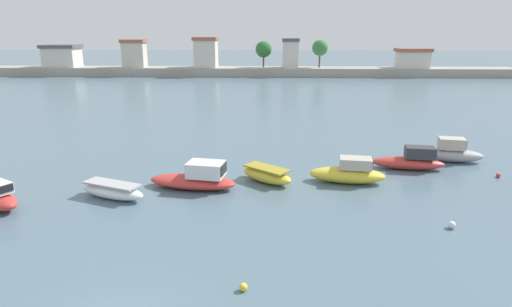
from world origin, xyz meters
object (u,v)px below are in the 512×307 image
moored_boat_6 (450,153)px  moored_boat_5 (410,161)px  moored_boat_4 (349,173)px  mooring_buoy_0 (498,175)px  moored_boat_2 (196,178)px  moored_boat_1 (113,191)px  moored_boat_3 (267,175)px  mooring_buoy_1 (243,287)px  mooring_buoy_3 (452,225)px

moored_boat_6 → moored_boat_5: bearing=-140.7°
moored_boat_4 → mooring_buoy_0: moored_boat_4 is taller
moored_boat_2 → mooring_buoy_0: bearing=16.9°
moored_boat_1 → moored_boat_2: bearing=42.4°
moored_boat_3 → mooring_buoy_1: bearing=-54.6°
moored_boat_2 → moored_boat_3: moored_boat_2 is taller
moored_boat_4 → moored_boat_2: bearing=-164.0°
moored_boat_4 → mooring_buoy_1: (-6.13, -12.36, -0.48)m
moored_boat_1 → moored_boat_2: (4.69, 1.80, 0.19)m
mooring_buoy_0 → mooring_buoy_1: 21.38m
moored_boat_4 → mooring_buoy_3: bearing=-50.7°
moored_boat_3 → mooring_buoy_0: bearing=44.2°
moored_boat_2 → moored_boat_1: bearing=-149.7°
moored_boat_5 → mooring_buoy_1: 18.87m
moored_boat_4 → mooring_buoy_0: size_ratio=17.06×
mooring_buoy_1 → moored_boat_2: bearing=108.3°
moored_boat_4 → mooring_buoy_1: size_ratio=15.48×
moored_boat_1 → mooring_buoy_0: 25.19m
moored_boat_2 → moored_boat_6: bearing=28.4°
moored_boat_4 → moored_boat_6: bearing=38.3°
moored_boat_5 → mooring_buoy_1: moored_boat_5 is taller
mooring_buoy_1 → mooring_buoy_0: bearing=39.6°
moored_boat_1 → moored_boat_3: moored_boat_3 is taller
mooring_buoy_1 → mooring_buoy_3: bearing=29.3°
mooring_buoy_1 → mooring_buoy_3: (10.17, 5.70, 0.03)m
mooring_buoy_0 → moored_boat_6: bearing=116.9°
moored_boat_3 → moored_boat_4: size_ratio=0.77×
moored_boat_6 → mooring_buoy_1: moored_boat_6 is taller
moored_boat_5 → mooring_buoy_0: moored_boat_5 is taller
moored_boat_6 → moored_boat_1: bearing=-150.5°
moored_boat_4 → mooring_buoy_0: bearing=15.1°
moored_boat_3 → mooring_buoy_3: bearing=4.2°
moored_boat_3 → moored_boat_5: 10.68m
moored_boat_1 → mooring_buoy_1: moored_boat_1 is taller
moored_boat_2 → mooring_buoy_0: moored_boat_2 is taller
moored_boat_3 → moored_boat_5: bearing=55.7°
moored_boat_6 → moored_boat_2: bearing=-150.9°
moored_boat_3 → moored_boat_6: size_ratio=0.77×
moored_boat_4 → moored_boat_6: moored_boat_6 is taller
moored_boat_6 → mooring_buoy_0: size_ratio=16.92×
mooring_buoy_3 → moored_boat_5: bearing=84.8°
moored_boat_1 → moored_boat_3: size_ratio=1.16×
moored_boat_1 → moored_boat_4: bearing=33.9°
moored_boat_3 → mooring_buoy_1: 12.29m
moored_boat_2 → moored_boat_5: bearing=25.7°
moored_boat_1 → moored_boat_4: moored_boat_4 is taller
moored_boat_5 → moored_boat_4: bearing=-141.0°
moored_boat_3 → moored_boat_4: bearing=40.2°
mooring_buoy_0 → moored_boat_4: bearing=-172.9°
mooring_buoy_0 → mooring_buoy_1: (-16.46, -13.64, 0.02)m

